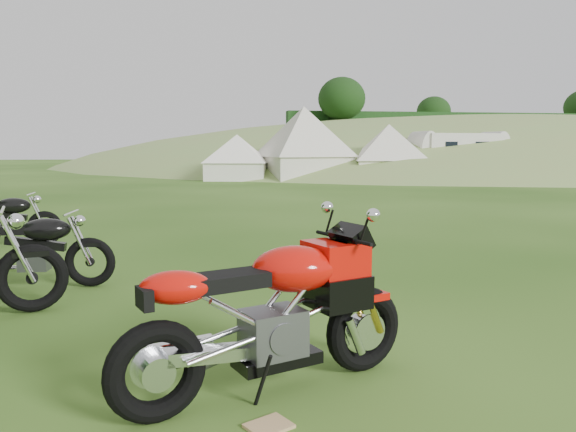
{
  "coord_description": "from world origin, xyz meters",
  "views": [
    {
      "loc": [
        -1.31,
        -5.27,
        1.51
      ],
      "look_at": [
        -0.39,
        0.4,
        0.79
      ],
      "focal_mm": 35.0,
      "sensor_mm": 36.0,
      "label": 1
    }
  ],
  "objects": [
    {
      "name": "tent_right",
      "position": [
        7.13,
        18.73,
        1.26
      ],
      "size": [
        3.39,
        3.39,
        2.52
      ],
      "primitive_type": null,
      "rotation": [
        0.0,
        0.0,
        -0.18
      ],
      "color": "silver",
      "rests_on": "ground"
    },
    {
      "name": "tent_left",
      "position": [
        0.49,
        19.75,
        1.11
      ],
      "size": [
        3.05,
        3.05,
        2.23
      ],
      "primitive_type": null,
      "rotation": [
        0.0,
        0.0,
        -0.21
      ],
      "color": "white",
      "rests_on": "ground"
    },
    {
      "name": "caravan",
      "position": [
        10.82,
        19.58,
        1.06
      ],
      "size": [
        4.66,
        2.32,
        2.13
      ],
      "primitive_type": null,
      "rotation": [
        0.0,
        0.0,
        0.07
      ],
      "color": "beige",
      "rests_on": "ground"
    },
    {
      "name": "hedgerow",
      "position": [
        24.0,
        40.0,
        0.0
      ],
      "size": [
        36.0,
        1.2,
        8.6
      ],
      "primitive_type": null,
      "color": "black",
      "rests_on": "ground"
    },
    {
      "name": "hillside",
      "position": [
        24.0,
        40.0,
        0.0
      ],
      "size": [
        80.0,
        64.0,
        8.0
      ],
      "primitive_type": "ellipsoid",
      "color": "#7A9F51",
      "rests_on": "ground"
    },
    {
      "name": "ground",
      "position": [
        0.0,
        0.0,
        0.0
      ],
      "size": [
        120.0,
        120.0,
        0.0
      ],
      "primitive_type": "plane",
      "color": "#1F440E",
      "rests_on": "ground"
    },
    {
      "name": "sport_motorcycle",
      "position": [
        -0.89,
        -2.0,
        0.57
      ],
      "size": [
        1.95,
        1.13,
        1.14
      ],
      "primitive_type": null,
      "rotation": [
        0.0,
        0.0,
        0.37
      ],
      "color": "red",
      "rests_on": "ground"
    },
    {
      "name": "tent_mid",
      "position": [
        3.46,
        19.57,
        1.49
      ],
      "size": [
        4.04,
        4.04,
        2.98
      ],
      "primitive_type": null,
      "rotation": [
        0.0,
        0.0,
        0.19
      ],
      "color": "beige",
      "rests_on": "ground"
    },
    {
      "name": "vintage_moto_c",
      "position": [
        -4.19,
        3.66,
        0.43
      ],
      "size": [
        1.64,
        0.42,
        0.86
      ],
      "primitive_type": null,
      "rotation": [
        0.0,
        0.0,
        0.03
      ],
      "color": "black",
      "rests_on": "ground"
    },
    {
      "name": "plywood_board",
      "position": [
        -0.95,
        -2.43,
        0.01
      ],
      "size": [
        0.29,
        0.27,
        0.02
      ],
      "primitive_type": "cube",
      "rotation": [
        0.0,
        0.0,
        0.49
      ],
      "color": "tan",
      "rests_on": "ground"
    },
    {
      "name": "vintage_moto_b",
      "position": [
        -3.05,
        0.95,
        0.44
      ],
      "size": [
        1.69,
        0.51,
        0.88
      ],
      "primitive_type": null,
      "rotation": [
        0.0,
        0.0,
        -0.07
      ],
      "color": "black",
      "rests_on": "ground"
    }
  ]
}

